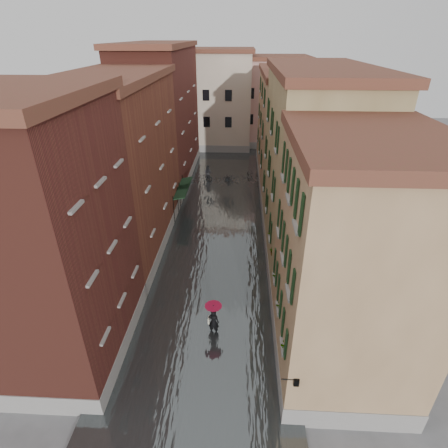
# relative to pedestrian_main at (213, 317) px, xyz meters

# --- Properties ---
(ground) EXTENTS (120.00, 120.00, 0.00)m
(ground) POSITION_rel_pedestrian_main_xyz_m (-0.59, 0.72, -1.25)
(ground) COLOR #5E5F61
(ground) RESTS_ON ground
(floodwater) EXTENTS (10.00, 60.00, 0.20)m
(floodwater) POSITION_rel_pedestrian_main_xyz_m (-0.59, 13.72, -1.15)
(floodwater) COLOR #3F4446
(floodwater) RESTS_ON ground
(building_left_near) EXTENTS (6.00, 8.00, 13.00)m
(building_left_near) POSITION_rel_pedestrian_main_xyz_m (-7.59, -1.28, 5.25)
(building_left_near) COLOR maroon
(building_left_near) RESTS_ON ground
(building_left_mid) EXTENTS (6.00, 14.00, 12.50)m
(building_left_mid) POSITION_rel_pedestrian_main_xyz_m (-7.59, 9.72, 5.00)
(building_left_mid) COLOR brown
(building_left_mid) RESTS_ON ground
(building_left_far) EXTENTS (6.00, 16.00, 14.00)m
(building_left_far) POSITION_rel_pedestrian_main_xyz_m (-7.59, 24.72, 5.75)
(building_left_far) COLOR maroon
(building_left_far) RESTS_ON ground
(building_right_near) EXTENTS (6.00, 8.00, 11.50)m
(building_right_near) POSITION_rel_pedestrian_main_xyz_m (6.41, -1.28, 4.50)
(building_right_near) COLOR #94704C
(building_right_near) RESTS_ON ground
(building_right_mid) EXTENTS (6.00, 14.00, 13.00)m
(building_right_mid) POSITION_rel_pedestrian_main_xyz_m (6.41, 9.72, 5.25)
(building_right_mid) COLOR tan
(building_right_mid) RESTS_ON ground
(building_right_far) EXTENTS (6.00, 16.00, 11.50)m
(building_right_far) POSITION_rel_pedestrian_main_xyz_m (6.41, 24.72, 4.50)
(building_right_far) COLOR #94704C
(building_right_far) RESTS_ON ground
(building_end_cream) EXTENTS (12.00, 9.00, 13.00)m
(building_end_cream) POSITION_rel_pedestrian_main_xyz_m (-3.59, 38.72, 5.25)
(building_end_cream) COLOR beige
(building_end_cream) RESTS_ON ground
(building_end_pink) EXTENTS (10.00, 9.00, 12.00)m
(building_end_pink) POSITION_rel_pedestrian_main_xyz_m (5.41, 40.72, 4.75)
(building_end_pink) COLOR tan
(building_end_pink) RESTS_ON ground
(awning_near) EXTENTS (1.09, 3.29, 2.80)m
(awning_near) POSITION_rel_pedestrian_main_xyz_m (-4.07, 14.48, 1.22)
(awning_near) COLOR black
(awning_near) RESTS_ON ground
(awning_far) EXTENTS (1.09, 3.13, 2.80)m
(awning_far) POSITION_rel_pedestrian_main_xyz_m (-4.07, 16.48, 1.22)
(awning_far) COLOR black
(awning_far) RESTS_ON ground
(wall_lantern) EXTENTS (0.71, 0.22, 0.35)m
(wall_lantern) POSITION_rel_pedestrian_main_xyz_m (3.75, -5.28, 1.75)
(wall_lantern) COLOR black
(wall_lantern) RESTS_ON ground
(window_planters) EXTENTS (0.59, 10.50, 0.84)m
(window_planters) POSITION_rel_pedestrian_main_xyz_m (3.53, 1.24, 2.26)
(window_planters) COLOR #915A2F
(window_planters) RESTS_ON ground
(pedestrian_main) EXTENTS (0.98, 0.98, 2.06)m
(pedestrian_main) POSITION_rel_pedestrian_main_xyz_m (0.00, 0.00, 0.00)
(pedestrian_main) COLOR black
(pedestrian_main) RESTS_ON ground
(pedestrian_far) EXTENTS (0.97, 0.80, 1.82)m
(pedestrian_far) POSITION_rel_pedestrian_main_xyz_m (-2.50, 23.75, -0.34)
(pedestrian_far) COLOR black
(pedestrian_far) RESTS_ON ground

